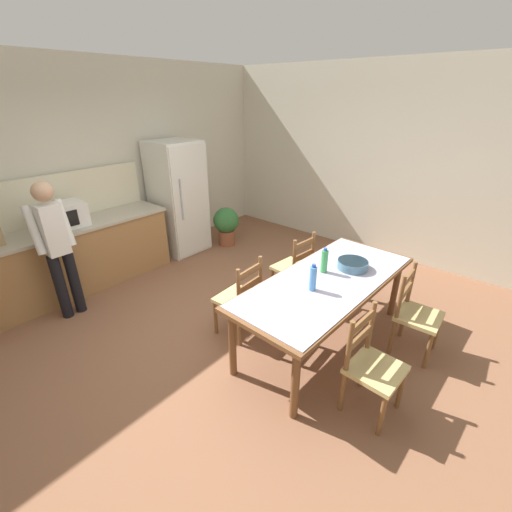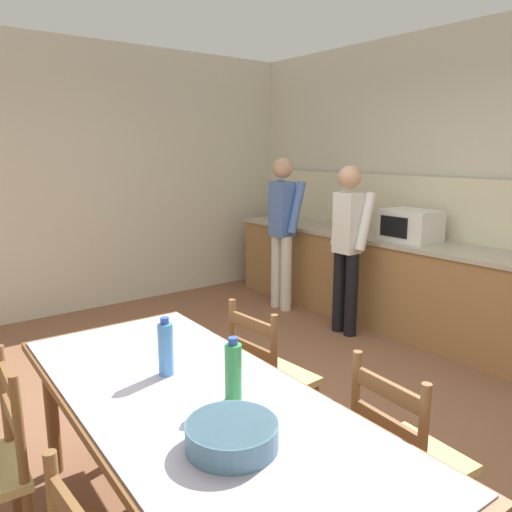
# 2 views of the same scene
# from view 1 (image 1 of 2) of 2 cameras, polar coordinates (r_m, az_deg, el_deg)

# --- Properties ---
(ground_plane) EXTENTS (8.32, 8.32, 0.00)m
(ground_plane) POSITION_cam_1_polar(r_m,az_deg,el_deg) (3.95, -5.04, -12.62)
(ground_plane) COLOR brown
(wall_back) EXTENTS (6.52, 0.12, 2.90)m
(wall_back) POSITION_cam_1_polar(r_m,az_deg,el_deg) (5.46, -26.33, 12.58)
(wall_back) COLOR beige
(wall_back) RESTS_ON ground
(wall_right) EXTENTS (0.12, 5.20, 2.90)m
(wall_right) POSITION_cam_1_polar(r_m,az_deg,el_deg) (5.93, 18.03, 14.78)
(wall_right) COLOR beige
(wall_right) RESTS_ON ground
(kitchen_counter) EXTENTS (3.59, 0.66, 0.90)m
(kitchen_counter) POSITION_cam_1_polar(r_m,az_deg,el_deg) (5.02, -33.27, -2.19)
(kitchen_counter) COLOR #9E7042
(kitchen_counter) RESTS_ON ground
(counter_splashback) EXTENTS (3.55, 0.03, 0.60)m
(counter_splashback) POSITION_cam_1_polar(r_m,az_deg,el_deg) (5.07, -36.38, 6.47)
(counter_splashback) COLOR beige
(counter_splashback) RESTS_ON kitchen_counter
(refrigerator) EXTENTS (0.71, 0.73, 1.79)m
(refrigerator) POSITION_cam_1_polar(r_m,az_deg,el_deg) (5.75, -12.82, 9.35)
(refrigerator) COLOR silver
(refrigerator) RESTS_ON ground
(microwave) EXTENTS (0.50, 0.39, 0.30)m
(microwave) POSITION_cam_1_polar(r_m,az_deg,el_deg) (4.92, -29.49, 5.89)
(microwave) COLOR white
(microwave) RESTS_ON kitchen_counter
(dining_table) EXTENTS (2.20, 0.98, 0.76)m
(dining_table) POSITION_cam_1_polar(r_m,az_deg,el_deg) (3.52, 11.69, -4.85)
(dining_table) COLOR brown
(dining_table) RESTS_ON ground
(bottle_near_centre) EXTENTS (0.07, 0.07, 0.27)m
(bottle_near_centre) POSITION_cam_1_polar(r_m,az_deg,el_deg) (3.22, 9.46, -3.66)
(bottle_near_centre) COLOR #4C8ED6
(bottle_near_centre) RESTS_ON dining_table
(bottle_off_centre) EXTENTS (0.07, 0.07, 0.27)m
(bottle_off_centre) POSITION_cam_1_polar(r_m,az_deg,el_deg) (3.56, 11.33, -0.82)
(bottle_off_centre) COLOR green
(bottle_off_centre) RESTS_ON dining_table
(serving_bowl) EXTENTS (0.32, 0.32, 0.09)m
(serving_bowl) POSITION_cam_1_polar(r_m,az_deg,el_deg) (3.74, 15.80, -1.29)
(serving_bowl) COLOR slate
(serving_bowl) RESTS_ON dining_table
(chair_side_near_right) EXTENTS (0.44, 0.42, 0.91)m
(chair_side_near_right) POSITION_cam_1_polar(r_m,az_deg,el_deg) (3.81, 25.02, -8.77)
(chair_side_near_right) COLOR brown
(chair_side_near_right) RESTS_ON ground
(chair_side_far_left) EXTENTS (0.44, 0.42, 0.91)m
(chair_side_far_left) POSITION_cam_1_polar(r_m,az_deg,el_deg) (3.70, -2.65, -7.05)
(chair_side_far_left) COLOR brown
(chair_side_far_left) RESTS_ON ground
(chair_side_near_left) EXTENTS (0.44, 0.42, 0.91)m
(chair_side_near_left) POSITION_cam_1_polar(r_m,az_deg,el_deg) (3.05, 18.73, -16.98)
(chair_side_near_left) COLOR brown
(chair_side_near_left) RESTS_ON ground
(chair_side_far_right) EXTENTS (0.45, 0.43, 0.91)m
(chair_side_far_right) POSITION_cam_1_polar(r_m,az_deg,el_deg) (4.35, 6.40, -1.91)
(chair_side_far_right) COLOR brown
(chair_side_far_right) RESTS_ON ground
(person_at_counter) EXTENTS (0.41, 0.28, 1.62)m
(person_at_counter) POSITION_cam_1_polar(r_m,az_deg,el_deg) (4.41, -30.31, 1.66)
(person_at_counter) COLOR black
(person_at_counter) RESTS_ON ground
(potted_plant) EXTENTS (0.44, 0.44, 0.67)m
(potted_plant) POSITION_cam_1_polar(r_m,az_deg,el_deg) (5.98, -4.99, 5.40)
(potted_plant) COLOR brown
(potted_plant) RESTS_ON ground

